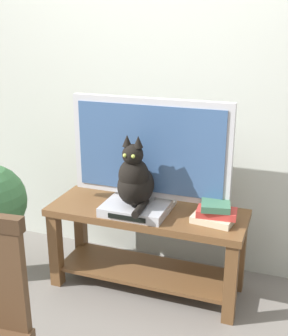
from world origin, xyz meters
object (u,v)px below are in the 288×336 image
Objects in this scene: media_box at (136,208)px; cat at (135,180)px; tv at (150,151)px; tv_stand at (147,235)px; book_stack at (215,213)px.

cat is (0.00, -0.02, 0.19)m from media_box.
media_box is at bearing -112.69° from tv.
book_stack is at bearing -4.43° from tv_stand.
book_stack is at bearing 4.93° from cat.
media_box is at bearing 94.37° from cat.
cat is (-0.05, -0.07, 0.39)m from tv_stand.
tv is 0.53m from book_stack.
tv_stand is 3.17× the size of media_box.
tv_stand is at bearing 50.24° from media_box.
media_box is 0.88× the size of cat.
tv_stand is at bearing 57.25° from cat.
media_box is 0.47m from book_stack.
media_box reaches higher than tv_stand.
cat is 0.50m from book_stack.
tv_stand is 0.40m from cat.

